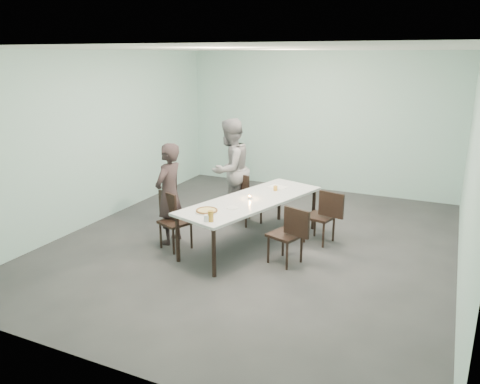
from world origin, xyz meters
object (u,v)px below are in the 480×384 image
at_px(diner_near, 169,194).
at_px(water_tumbler, 207,218).
at_px(chair_near_left, 172,217).
at_px(diner_far, 230,169).
at_px(amber_tumbler, 275,188).
at_px(chair_far_left, 245,195).
at_px(side_plate, 232,208).
at_px(pizza, 207,211).
at_px(beer_glass, 211,216).
at_px(chair_near_right, 290,232).
at_px(tealight, 250,198).
at_px(chair_far_right, 324,213).
at_px(table, 252,203).

relative_size(diner_near, water_tumbler, 18.00).
xyz_separation_m(chair_near_left, diner_far, (0.22, 1.62, 0.42)).
bearing_deg(diner_near, amber_tumbler, 128.40).
bearing_deg(chair_far_left, side_plate, -44.31).
height_order(pizza, beer_glass, beer_glass).
distance_m(side_plate, beer_glass, 0.65).
distance_m(chair_near_right, tealight, 0.99).
xyz_separation_m(tealight, amber_tumbler, (0.20, 0.60, 0.02)).
distance_m(beer_glass, tealight, 1.17).
distance_m(chair_far_right, pizza, 1.95).
relative_size(chair_near_right, tealight, 15.54).
bearing_deg(table, diner_near, -158.98).
bearing_deg(side_plate, chair_far_left, 106.78).
bearing_deg(side_plate, amber_tumbler, 77.25).
xyz_separation_m(diner_near, water_tumbler, (1.07, -0.72, -0.01)).
bearing_deg(chair_near_right, chair_far_left, -27.67).
relative_size(chair_far_right, amber_tumbler, 10.88).
distance_m(chair_far_right, diner_far, 2.00).
height_order(diner_near, water_tumbler, diner_near).
xyz_separation_m(chair_near_left, pizza, (0.74, -0.21, 0.27)).
relative_size(chair_far_left, chair_far_right, 1.00).
relative_size(chair_far_right, water_tumbler, 9.67).
relative_size(side_plate, beer_glass, 1.20).
relative_size(chair_near_right, chair_far_right, 1.00).
distance_m(chair_near_right, diner_near, 2.04).
bearing_deg(water_tumbler, chair_near_left, 148.72).
bearing_deg(diner_far, beer_glass, 31.46).
bearing_deg(pizza, chair_near_right, 18.05).
distance_m(table, diner_far, 1.33).
bearing_deg(chair_far_left, amber_tumbler, 5.50).
relative_size(diner_far, amber_tumbler, 22.99).
xyz_separation_m(chair_far_left, amber_tumbler, (0.68, -0.30, 0.29)).
bearing_deg(diner_near, water_tumbler, 56.68).
xyz_separation_m(chair_near_right, side_plate, (-0.88, -0.05, 0.25)).
height_order(table, pizza, pizza).
bearing_deg(chair_far_right, chair_far_left, -0.54).
distance_m(diner_far, water_tumbler, 2.30).
bearing_deg(diner_far, tealight, 51.72).
relative_size(chair_far_left, tealight, 15.54).
distance_m(chair_far_left, diner_near, 1.57).
height_order(chair_near_left, beer_glass, beer_glass).
distance_m(chair_near_left, chair_far_right, 2.40).
bearing_deg(side_plate, table, 80.61).
bearing_deg(chair_far_right, diner_far, -0.90).
bearing_deg(amber_tumbler, chair_far_left, 156.59).
bearing_deg(diner_near, table, 111.69).
xyz_separation_m(chair_near_right, beer_glass, (-0.89, -0.70, 0.32)).
distance_m(beer_glass, water_tumbler, 0.06).
bearing_deg(diner_near, chair_near_left, 42.79).
height_order(chair_far_right, amber_tumbler, chair_far_right).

